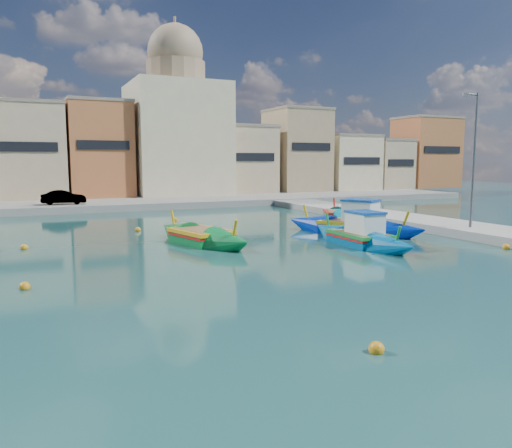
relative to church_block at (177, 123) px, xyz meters
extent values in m
plane|color=#153D3F|center=(-10.00, -40.00, -8.41)|extent=(160.00, 160.00, 0.00)
cube|color=gray|center=(-10.00, -8.00, -8.11)|extent=(80.00, 8.00, 0.60)
cube|color=tan|center=(-15.74, -0.28, -3.31)|extent=(7.88, 7.44, 8.99)
cube|color=gray|center=(-15.74, -0.28, 1.33)|extent=(8.04, 7.59, 0.30)
cube|color=black|center=(-15.74, -4.05, -2.86)|extent=(6.30, 0.10, 0.90)
cube|color=#C16E3C|center=(-8.46, -0.93, -3.09)|extent=(6.17, 6.13, 9.43)
cube|color=gray|center=(-8.46, -0.93, 1.77)|extent=(6.29, 6.26, 0.30)
cube|color=black|center=(-8.46, -4.05, -2.62)|extent=(4.93, 0.10, 0.90)
cube|color=tan|center=(-0.95, -0.15, -4.78)|extent=(7.31, 7.69, 6.05)
cube|color=gray|center=(-0.95, -0.15, -1.60)|extent=(7.46, 7.85, 0.30)
cube|color=black|center=(-0.95, -4.05, -4.48)|extent=(5.85, 0.10, 0.90)
cube|color=tan|center=(7.02, -0.35, -4.10)|extent=(7.54, 7.30, 7.41)
cube|color=gray|center=(7.02, -0.35, -0.25)|extent=(7.69, 7.45, 0.30)
cube|color=black|center=(7.02, -4.05, -3.73)|extent=(6.03, 0.10, 0.90)
cube|color=tan|center=(14.93, -0.51, -2.99)|extent=(6.36, 6.97, 9.63)
cube|color=gray|center=(14.93, -0.51, 1.98)|extent=(6.48, 7.11, 0.30)
cube|color=black|center=(14.93, -4.05, -2.51)|extent=(5.09, 0.10, 0.90)
cube|color=beige|center=(22.15, -0.65, -4.48)|extent=(6.63, 6.70, 6.65)
cube|color=gray|center=(22.15, -0.65, -1.01)|extent=(6.76, 6.83, 0.30)
cube|color=black|center=(22.15, -4.05, -4.15)|extent=(5.30, 0.10, 0.90)
cube|color=tan|center=(28.26, -0.25, -4.71)|extent=(5.08, 7.51, 6.20)
cube|color=gray|center=(28.26, -0.25, -1.45)|extent=(5.18, 7.66, 0.30)
cube|color=black|center=(28.26, -4.05, -4.40)|extent=(4.06, 0.10, 0.90)
cube|color=#C16E3C|center=(35.15, -1.00, -3.14)|extent=(7.79, 6.00, 9.33)
cube|color=gray|center=(35.15, -1.00, 1.67)|extent=(7.95, 6.12, 0.30)
cube|color=black|center=(35.15, -4.05, -2.68)|extent=(6.23, 0.10, 0.90)
cube|color=beige|center=(0.00, 0.00, -1.81)|extent=(10.00, 10.00, 12.00)
cylinder|color=#9E8466|center=(0.00, 0.00, 5.39)|extent=(6.40, 6.40, 2.40)
sphere|color=#9E8466|center=(0.00, 0.00, 7.58)|extent=(6.00, 6.00, 6.00)
cylinder|color=#9E8466|center=(0.00, 0.00, 10.49)|extent=(0.30, 0.30, 1.60)
cylinder|color=#595B60|center=(7.50, -34.00, -4.41)|extent=(0.16, 0.16, 8.00)
cylinder|color=#595B60|center=(7.10, -34.00, -0.51)|extent=(1.00, 0.10, 0.10)
cube|color=#595B60|center=(6.60, -34.00, -0.56)|extent=(0.35, 0.15, 0.18)
imported|color=#4C1919|center=(-12.65, -9.50, -7.21)|extent=(3.69, 1.49, 1.19)
cube|color=#005A98|center=(-0.13, -33.86, -8.22)|extent=(1.93, 3.35, 0.92)
cone|color=#005A98|center=(-0.07, -31.12, -8.18)|extent=(1.92, 3.07, 2.37)
cone|color=#005A98|center=(-0.20, -36.59, -8.18)|extent=(1.92, 3.07, 2.37)
cube|color=#1B8932|center=(-0.13, -33.86, -7.83)|extent=(2.01, 3.53, 0.17)
cube|color=red|center=(-0.13, -33.86, -8.00)|extent=(2.02, 3.41, 0.09)
cube|color=olive|center=(-0.13, -33.86, -7.76)|extent=(1.64, 3.04, 0.06)
cylinder|color=#1B8932|center=(-0.06, -30.85, -7.58)|extent=(0.14, 0.44, 1.01)
cylinder|color=#1B8932|center=(-0.20, -36.86, -7.58)|extent=(0.14, 0.44, 1.01)
cube|color=white|center=(-0.14, -34.34, -7.25)|extent=(1.33, 1.71, 1.02)
cube|color=#0F47A5|center=(-0.14, -34.34, -6.69)|extent=(1.41, 1.84, 0.11)
cube|color=#0026A6|center=(1.84, -30.53, -8.19)|extent=(3.57, 4.06, 1.08)
cone|color=#0026A6|center=(0.44, -28.05, -8.14)|extent=(3.46, 3.85, 2.70)
cone|color=#0026A6|center=(3.24, -33.01, -8.14)|extent=(3.46, 3.85, 2.70)
cube|color=yellow|center=(1.84, -30.53, -7.74)|extent=(3.74, 4.27, 0.19)
cube|color=red|center=(1.84, -30.53, -7.93)|extent=(3.70, 4.17, 0.11)
cube|color=olive|center=(1.84, -30.53, -7.65)|extent=(3.14, 3.63, 0.06)
cylinder|color=yellow|center=(0.30, -27.81, -7.44)|extent=(0.38, 0.52, 1.18)
cylinder|color=yellow|center=(3.38, -33.26, -7.44)|extent=(0.38, 0.52, 1.18)
cube|color=white|center=(2.09, -30.97, -7.06)|extent=(2.18, 2.27, 1.19)
cube|color=#0F47A5|center=(2.09, -30.97, -6.40)|extent=(2.31, 2.42, 0.13)
cube|color=#00829E|center=(4.98, -24.50, -8.22)|extent=(3.14, 3.69, 0.96)
cone|color=#00829E|center=(6.16, -22.16, -8.17)|extent=(3.03, 3.48, 2.41)
cone|color=#00829E|center=(3.80, -26.83, -8.17)|extent=(3.03, 3.48, 2.41)
cube|color=#B31B13|center=(4.98, -24.50, -7.81)|extent=(3.28, 3.88, 0.17)
cube|color=#197F33|center=(4.98, -24.50, -7.99)|extent=(3.25, 3.78, 0.10)
cube|color=olive|center=(4.98, -24.50, -7.74)|extent=(2.75, 3.30, 0.06)
cylinder|color=#B31B13|center=(6.27, -21.93, -7.55)|extent=(0.32, 0.47, 1.04)
cylinder|color=#B31B13|center=(3.68, -27.06, -7.55)|extent=(0.32, 0.47, 1.04)
cube|color=#0B7734|center=(-7.32, -30.06, -8.20)|extent=(2.82, 3.59, 1.05)
cone|color=#0B7734|center=(-7.97, -27.52, -8.15)|extent=(2.77, 3.40, 2.59)
cone|color=#0B7734|center=(-6.68, -32.60, -8.15)|extent=(2.77, 3.40, 2.59)
cube|color=#EAAA13|center=(-7.32, -30.06, -7.76)|extent=(2.94, 3.78, 0.19)
cube|color=red|center=(-7.32, -30.06, -7.95)|extent=(2.93, 3.67, 0.10)
cube|color=olive|center=(-7.32, -30.06, -7.67)|extent=(2.44, 3.23, 0.06)
cylinder|color=#EAAA13|center=(-8.04, -27.27, -7.46)|extent=(0.26, 0.52, 1.14)
cylinder|color=#EAAA13|center=(-6.61, -32.85, -7.46)|extent=(0.26, 0.52, 1.14)
sphere|color=orange|center=(-15.69, -36.51, -8.33)|extent=(0.36, 0.36, 0.36)
sphere|color=orange|center=(-6.81, -31.74, -8.33)|extent=(0.36, 0.36, 0.36)
sphere|color=orange|center=(-5.92, -19.98, -8.33)|extent=(0.36, 0.36, 0.36)
sphere|color=orange|center=(-15.72, -28.15, -8.33)|extent=(0.36, 0.36, 0.36)
sphere|color=orange|center=(5.66, -37.89, -8.33)|extent=(0.36, 0.36, 0.36)
sphere|color=orange|center=(-8.52, -45.93, -8.33)|extent=(0.36, 0.36, 0.36)
sphere|color=orange|center=(-9.42, -24.16, -8.33)|extent=(0.36, 0.36, 0.36)
camera|label=1|loc=(-15.47, -54.56, -4.13)|focal=35.00mm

